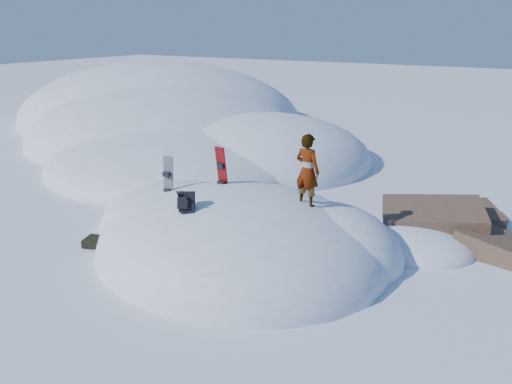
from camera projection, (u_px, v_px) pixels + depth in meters
The scene contains 9 objects.
ground at pixel (239, 252), 11.62m from camera, with size 120.00×120.00×0.00m, color white.
snow_mound at pixel (238, 247), 11.89m from camera, with size 8.00×6.00×3.00m.
snow_ridge at pixel (170, 132), 24.72m from camera, with size 21.50×18.50×6.40m.
rock_outcrop at pixel (432, 240), 12.24m from camera, with size 4.68×4.41×1.68m.
snowboard_red at pixel (222, 176), 11.83m from camera, with size 0.31×0.25×1.50m.
snowboard_dark at pixel (168, 184), 11.89m from camera, with size 0.27×0.18×1.38m.
backpack at pixel (186, 202), 10.36m from camera, with size 0.45×0.50×0.53m.
gear_pile at pixel (102, 241), 11.91m from camera, with size 0.92×0.72×0.24m.
person at pixel (307, 171), 10.66m from camera, with size 0.59×0.39×1.61m, color slate.
Camera 1 is at (5.79, -8.85, 5.02)m, focal length 35.00 mm.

